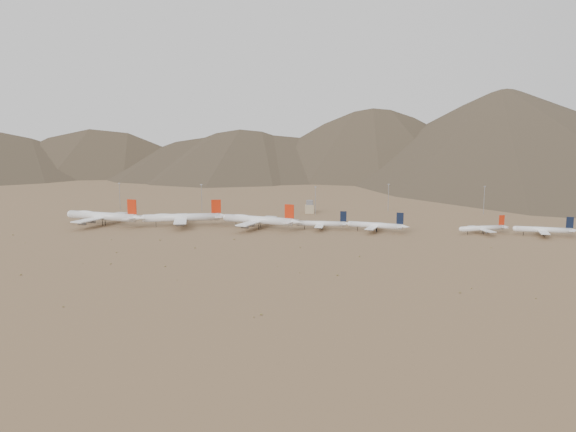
# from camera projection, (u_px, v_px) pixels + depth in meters

# --- Properties ---
(ground) EXTENTS (3000.00, 3000.00, 0.00)m
(ground) POSITION_uv_depth(u_px,v_px,m) (258.00, 237.00, 397.39)
(ground) COLOR #8D6A49
(ground) RESTS_ON ground
(mountain_ridge) EXTENTS (4400.00, 1000.00, 300.00)m
(mountain_ridge) POSITION_uv_depth(u_px,v_px,m) (317.00, 99.00, 1261.77)
(mountain_ridge) COLOR brown
(mountain_ridge) RESTS_ON ground
(widebody_west) EXTENTS (72.63, 57.47, 22.14)m
(widebody_west) POSITION_uv_depth(u_px,v_px,m) (103.00, 216.00, 443.20)
(widebody_west) COLOR white
(widebody_west) RESTS_ON ground
(widebody_centre) EXTENTS (67.98, 53.66, 20.64)m
(widebody_centre) POSITION_uv_depth(u_px,v_px,m) (183.00, 217.00, 440.13)
(widebody_centre) COLOR white
(widebody_centre) RESTS_ON ground
(widebody_east) EXTENTS (65.23, 51.98, 20.18)m
(widebody_east) POSITION_uv_depth(u_px,v_px,m) (259.00, 220.00, 428.64)
(widebody_east) COLOR white
(widebody_east) RESTS_ON ground
(narrowbody_a) EXTENTS (43.78, 31.41, 14.44)m
(narrowbody_a) POSITION_uv_depth(u_px,v_px,m) (323.00, 224.00, 424.91)
(narrowbody_a) COLOR white
(narrowbody_a) RESTS_ON ground
(narrowbody_b) EXTENTS (45.56, 33.83, 15.51)m
(narrowbody_b) POSITION_uv_depth(u_px,v_px,m) (377.00, 225.00, 414.22)
(narrowbody_b) COLOR white
(narrowbody_b) RESTS_ON ground
(narrowbody_c) EXTENTS (39.06, 29.13, 13.41)m
(narrowbody_c) POSITION_uv_depth(u_px,v_px,m) (484.00, 228.00, 406.57)
(narrowbody_c) COLOR white
(narrowbody_c) RESTS_ON ground
(narrowbody_d) EXTENTS (43.99, 32.11, 14.63)m
(narrowbody_d) POSITION_uv_depth(u_px,v_px,m) (545.00, 230.00, 397.21)
(narrowbody_d) COLOR white
(narrowbody_d) RESTS_ON ground
(control_tower) EXTENTS (8.00, 8.00, 12.00)m
(control_tower) POSITION_uv_depth(u_px,v_px,m) (310.00, 208.00, 511.94)
(control_tower) COLOR tan
(control_tower) RESTS_ON ground
(mast_far_west) EXTENTS (2.00, 0.60, 25.70)m
(mast_far_west) POSITION_uv_depth(u_px,v_px,m) (120.00, 195.00, 535.91)
(mast_far_west) COLOR gray
(mast_far_west) RESTS_ON ground
(mast_west) EXTENTS (2.00, 0.60, 25.70)m
(mast_west) POSITION_uv_depth(u_px,v_px,m) (202.00, 196.00, 522.58)
(mast_west) COLOR gray
(mast_west) RESTS_ON ground
(mast_centre) EXTENTS (2.00, 0.60, 25.70)m
(mast_centre) POSITION_uv_depth(u_px,v_px,m) (315.00, 199.00, 499.69)
(mast_centre) COLOR gray
(mast_centre) RESTS_ON ground
(mast_east) EXTENTS (2.00, 0.60, 25.70)m
(mast_east) POSITION_uv_depth(u_px,v_px,m) (388.00, 196.00, 525.29)
(mast_east) COLOR gray
(mast_east) RESTS_ON ground
(mast_far_east) EXTENTS (2.00, 0.60, 25.70)m
(mast_far_east) POSITION_uv_depth(u_px,v_px,m) (484.00, 199.00, 504.66)
(mast_far_east) COLOR gray
(mast_far_east) RESTS_ON ground
(desert_scrub) EXTENTS (433.28, 163.58, 0.90)m
(desert_scrub) POSITION_uv_depth(u_px,v_px,m) (195.00, 263.00, 314.21)
(desert_scrub) COLOR olive
(desert_scrub) RESTS_ON ground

